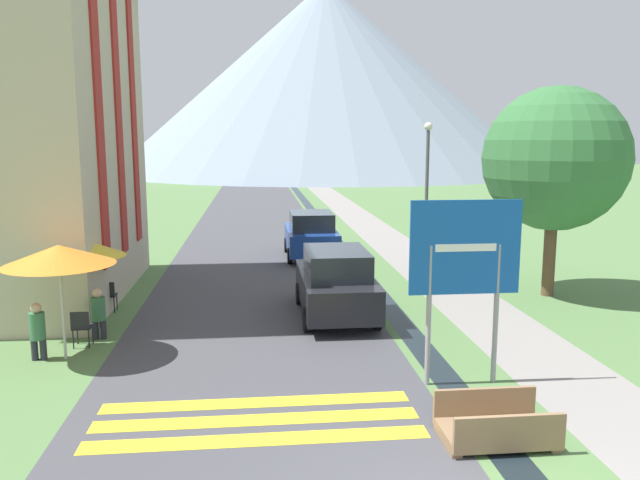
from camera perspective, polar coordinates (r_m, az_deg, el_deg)
The scene contains 20 objects.
ground_plane at distance 27.40m, azimuth -0.68°, elevation -0.51°, with size 160.00×160.00×0.00m, color #517542.
road at distance 37.18m, azimuth -5.94°, elevation 2.04°, with size 6.40×60.00×0.01m.
footpath at distance 37.68m, azimuth 3.38°, elevation 2.17°, with size 2.20×60.00×0.01m.
drainage_channel at distance 37.36m, azimuth -0.26°, elevation 2.12°, with size 0.60×60.00×0.00m.
crosswalk_marking at distance 10.90m, azimuth -5.77°, elevation -16.05°, with size 5.44×1.84×0.01m.
mountain_distant at distance 89.29m, azimuth 0.49°, elevation 14.54°, with size 58.61×58.61×25.68m.
hotel_building at distance 20.15m, azimuth -26.58°, elevation 11.07°, with size 6.49×8.93×10.40m.
road_sign at distance 11.94m, azimuth 13.09°, elevation -2.02°, with size 2.12×0.11×3.55m.
footbridge at distance 10.48m, azimuth 15.79°, elevation -16.12°, with size 1.70×1.10×0.65m.
parked_car_near at distance 16.42m, azimuth 1.45°, elevation -3.93°, with size 1.92×4.19×1.82m.
parked_car_far at distance 24.53m, azimuth -0.82°, elevation 0.49°, with size 1.99×3.98×1.82m.
cafe_chair_far_left at distance 17.84m, azimuth -18.82°, elevation -4.67°, with size 0.40×0.40×0.85m.
cafe_chair_near_right at distance 15.10m, azimuth -20.99°, elevation -7.30°, with size 0.40×0.40×0.85m.
cafe_chair_middle at distance 16.35m, azimuth -20.36°, elevation -6.01°, with size 0.40×0.40×0.85m.
cafe_umbrella_front_orange at distance 14.07m, azimuth -22.78°, elevation -1.28°, with size 2.29×2.29×2.47m.
cafe_umbrella_middle_yellow at distance 16.35m, azimuth -20.89°, elevation -0.69°, with size 2.07×2.07×2.22m.
person_seated_far at distance 14.58m, azimuth -24.43°, elevation -7.38°, with size 0.32×0.32×1.25m.
person_seated_near at distance 15.52m, azimuth -19.60°, elevation -6.16°, with size 0.32×0.32×1.22m.
streetlamp at distance 21.72m, azimuth 9.74°, elevation 4.98°, with size 0.28×0.28×5.20m.
tree_by_path at distance 19.48m, azimuth 20.71°, elevation 6.93°, with size 4.19×4.19×6.17m.
Camera 1 is at (-2.46, -6.89, 4.66)m, focal length 35.00 mm.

